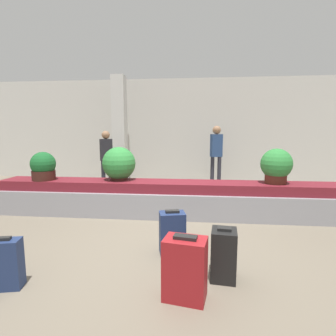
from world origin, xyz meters
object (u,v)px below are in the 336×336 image
suitcase_2 (172,233)px  traveler_1 (216,150)px  suitcase_3 (224,254)px  pillar (120,130)px  potted_plant_0 (276,166)px  traveler_0 (106,154)px  potted_plant_1 (119,164)px  suitcase_1 (185,268)px  potted_plant_2 (43,167)px  suitcase_0 (2,264)px

suitcase_2 → traveler_1: bearing=65.7°
suitcase_2 → suitcase_3: 0.79m
pillar → suitcase_2: bearing=-66.9°
suitcase_3 → potted_plant_0: (1.12, 2.11, 0.67)m
pillar → suitcase_2: size_ratio=5.72×
pillar → potted_plant_0: 4.90m
suitcase_2 → traveler_0: (-2.14, 3.79, 0.65)m
potted_plant_1 → traveler_1: 3.55m
traveler_0 → traveler_1: (3.03, 0.74, 0.10)m
potted_plant_0 → traveler_1: size_ratio=0.36×
suitcase_1 → potted_plant_0: (1.50, 2.48, 0.65)m
potted_plant_0 → traveler_0: 4.43m
suitcase_2 → potted_plant_0: 2.42m
potted_plant_2 → suitcase_1: bearing=-40.7°
potted_plant_1 → traveler_0: traveler_0 is taller
suitcase_0 → potted_plant_1: 2.68m
potted_plant_1 → traveler_1: traveler_1 is taller
potted_plant_0 → potted_plant_1: size_ratio=0.99×
pillar → suitcase_1: (2.21, -5.62, -1.31)m
suitcase_0 → suitcase_1: (1.78, 0.03, 0.04)m
potted_plant_0 → traveler_1: bearing=105.4°
pillar → suitcase_2: (2.01, -4.72, -1.33)m
pillar → potted_plant_0: (3.71, -3.13, -0.66)m
suitcase_2 → suitcase_3: same height
suitcase_3 → traveler_1: 5.13m
pillar → suitcase_3: bearing=-63.7°
pillar → potted_plant_1: size_ratio=5.11×
traveler_1 → suitcase_0: bearing=-133.7°
suitcase_1 → suitcase_3: suitcase_1 is taller
suitcase_1 → potted_plant_0: bearing=68.9°
suitcase_1 → potted_plant_2: bearing=149.5°
suitcase_1 → traveler_0: 5.28m
traveler_0 → potted_plant_2: bearing=-129.3°
suitcase_2 → traveler_1: (0.89, 4.53, 0.76)m
suitcase_0 → potted_plant_0: (3.29, 2.51, 0.69)m
traveler_1 → suitcase_1: bearing=-116.6°
suitcase_0 → suitcase_3: (2.17, 0.39, 0.02)m
traveler_0 → suitcase_3: bearing=-86.7°
potted_plant_1 → traveler_1: (2.04, 2.90, 0.10)m
potted_plant_0 → potted_plant_1: 2.85m
suitcase_0 → suitcase_2: suitcase_2 is taller
suitcase_3 → suitcase_0: bearing=-163.5°
potted_plant_0 → pillar: bearing=139.8°
potted_plant_2 → traveler_1: (3.46, 3.05, 0.15)m
potted_plant_2 → traveler_1: size_ratio=0.31×
suitcase_0 → traveler_0: 4.80m
suitcase_0 → potted_plant_2: potted_plant_2 is taller
suitcase_0 → potted_plant_0: size_ratio=0.85×
potted_plant_2 → traveler_0: bearing=79.6°
suitcase_0 → potted_plant_1: bearing=67.4°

